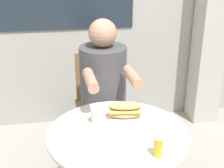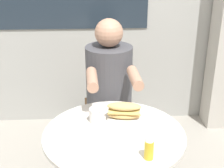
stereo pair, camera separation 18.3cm
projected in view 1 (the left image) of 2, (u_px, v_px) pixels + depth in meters
lattice_pillar at (214, 2)px, 2.87m from camera, size 0.26×0.26×2.40m
cafe_table at (118, 160)px, 1.79m from camera, size 0.78×0.78×0.72m
diner_chair at (98, 95)px, 2.62m from camera, size 0.40×0.40×0.87m
seated_diner at (105, 112)px, 2.31m from camera, size 0.35×0.61×1.22m
sandwich_on_plate at (125, 111)px, 1.84m from camera, size 0.21×0.20×0.11m
drink_cup at (97, 116)px, 1.79m from camera, size 0.07×0.07×0.09m
condiment_bottle at (158, 145)px, 1.49m from camera, size 0.05×0.05×0.13m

